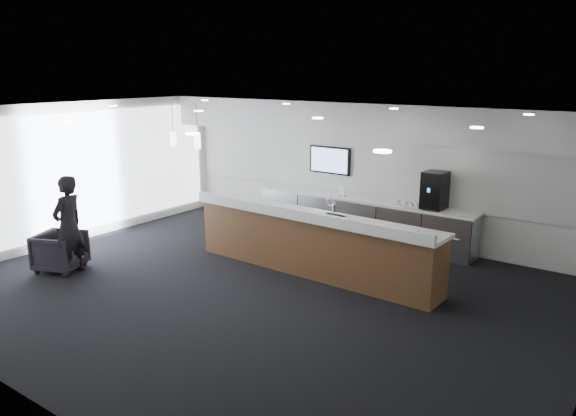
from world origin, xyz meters
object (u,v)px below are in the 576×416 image
Objects in this scene: coffee_machine at (435,190)px; lounge_guest at (68,226)px; armchair at (60,251)px; service_counter at (313,243)px.

coffee_machine is 6.98m from lounge_guest.
lounge_guest reaches higher than coffee_machine.
coffee_machine is 0.94× the size of armchair.
coffee_machine reaches higher than service_counter.
armchair is at bearing -143.98° from service_counter.
service_counter is at bearing -118.07° from coffee_machine.
service_counter reaches higher than armchair.
coffee_machine is at bearing 120.82° from lounge_guest.
lounge_guest is (0.34, 0.01, 0.55)m from armchair.
lounge_guest is at bearing -113.26° from armchair.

